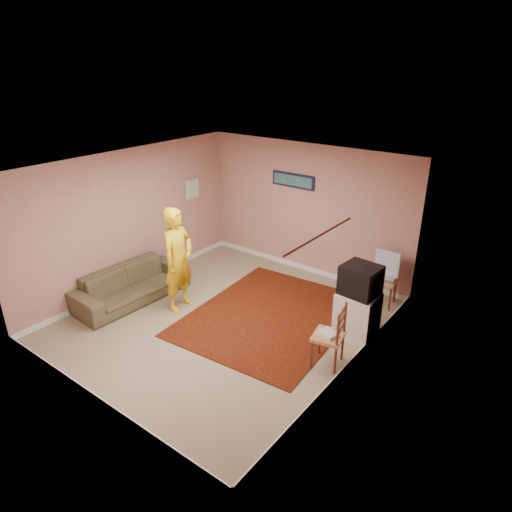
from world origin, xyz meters
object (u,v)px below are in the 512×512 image
Objects in this scene: crt_tv at (360,280)px; chair_b at (329,329)px; tv_cabinet at (357,315)px; person at (178,259)px; chair_a at (384,274)px; sofa at (131,285)px.

chair_b is at bearing -85.35° from crt_tv.
person is (-2.86, -1.03, 0.54)m from tv_cabinet.
chair_a is at bearing 98.73° from crt_tv.
tv_cabinet is at bearing -0.00° from crt_tv.
chair_a is at bearing 93.97° from tv_cabinet.
person reaches higher than sofa.
crt_tv reaches higher than chair_b.
tv_cabinet is 0.94m from chair_b.
sofa is (-3.67, -2.60, -0.27)m from chair_a.
person is (-2.77, -2.24, 0.34)m from chair_a.
crt_tv is at bearing -77.80° from person.
person is (-2.85, -0.11, 0.34)m from chair_b.
chair_a is 0.28× the size of person.
tv_cabinet is 0.61m from crt_tv.
chair_b is 2.87m from person.
crt_tv reaches higher than chair_a.
tv_cabinet is 0.36× the size of sofa.
person is at bearing -148.74° from chair_a.
chair_b is (-0.01, -0.91, 0.21)m from tv_cabinet.
person is at bearing -65.65° from sofa.
sofa is (-3.75, -1.38, -0.07)m from tv_cabinet.
tv_cabinet is 1.45× the size of chair_a.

